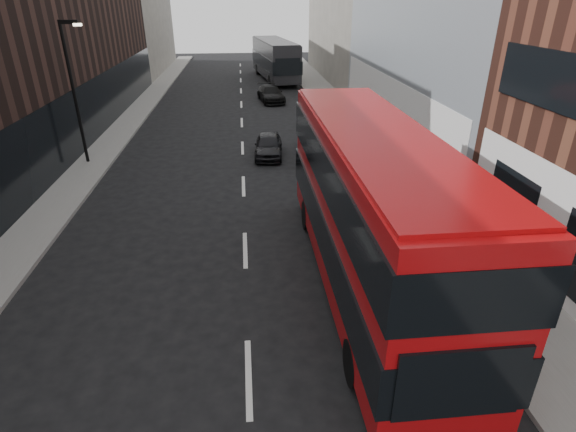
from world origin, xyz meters
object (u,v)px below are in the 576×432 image
object	(u,v)px
car_b	(315,143)
car_a	(269,145)
red_bus	(370,204)
street_lamp	(74,84)
car_c	(271,94)
grey_bus	(275,59)

from	to	relation	value
car_b	car_a	bearing A→B (deg)	175.76
red_bus	car_a	distance (m)	13.20
street_lamp	car_b	distance (m)	12.72
street_lamp	car_c	size ratio (longest dim) A/B	1.56
red_bus	car_a	xyz separation A→B (m)	(-2.21, 12.84, -2.13)
grey_bus	car_c	bearing A→B (deg)	-103.17
car_b	street_lamp	bearing A→B (deg)	-175.44
red_bus	street_lamp	bearing A→B (deg)	133.64
car_a	car_b	distance (m)	2.60
street_lamp	car_b	xyz separation A→B (m)	(12.26, 0.00, -3.41)
street_lamp	grey_bus	distance (m)	28.79
street_lamp	car_a	xyz separation A→B (m)	(9.69, 0.40, -3.55)
car_a	red_bus	bearing A→B (deg)	-75.53
car_a	car_c	world-z (taller)	car_c
car_a	grey_bus	bearing A→B (deg)	89.68
car_b	car_c	bearing A→B (deg)	100.25
red_bus	car_b	bearing A→B (deg)	88.30
car_a	car_c	xyz separation A→B (m)	(1.07, 14.55, 0.02)
car_a	car_c	size ratio (longest dim) A/B	0.83
street_lamp	car_b	world-z (taller)	street_lamp
red_bus	car_c	world-z (taller)	red_bus
street_lamp	grey_bus	bearing A→B (deg)	65.42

